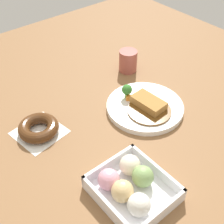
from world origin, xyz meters
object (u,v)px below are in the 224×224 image
at_px(coffee_mug, 128,61).
at_px(donut_box, 130,186).
at_px(chocolate_ring_donut, 39,128).
at_px(curry_plate, 145,106).

bearing_deg(coffee_mug, donut_box, -41.33).
bearing_deg(chocolate_ring_donut, curry_plate, 68.50).
bearing_deg(coffee_mug, curry_plate, -28.36).
distance_m(curry_plate, chocolate_ring_donut, 0.33).
xyz_separation_m(chocolate_ring_donut, coffee_mug, (-0.08, 0.42, 0.02)).
xyz_separation_m(curry_plate, chocolate_ring_donut, (-0.12, -0.31, 0.00)).
relative_size(curry_plate, donut_box, 1.31).
bearing_deg(donut_box, curry_plate, 129.22).
bearing_deg(chocolate_ring_donut, coffee_mug, 100.86).
relative_size(donut_box, coffee_mug, 2.32).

